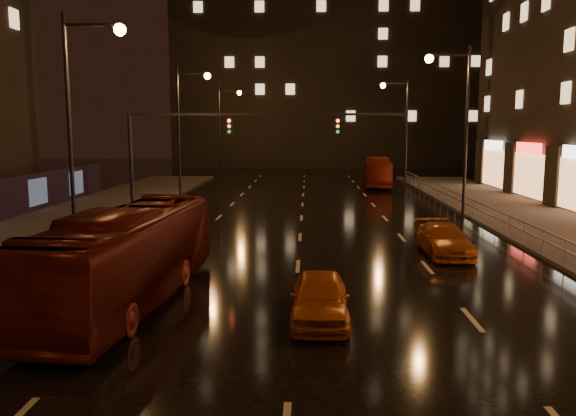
{
  "coord_description": "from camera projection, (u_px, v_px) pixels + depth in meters",
  "views": [
    {
      "loc": [
        0.37,
        -11.31,
        5.3
      ],
      "look_at": [
        -0.33,
        8.51,
        2.5
      ],
      "focal_mm": 35.0,
      "sensor_mm": 36.0,
      "label": 1
    }
  ],
  "objects": [
    {
      "name": "railing_right",
      "position": [
        496.0,
        214.0,
        29.27
      ],
      "size": [
        0.05,
        56.0,
        1.0
      ],
      "color": "#99999E",
      "rests_on": "sidewalk_right"
    },
    {
      "name": "taxi_near",
      "position": [
        320.0,
        298.0,
        15.54
      ],
      "size": [
        1.64,
        3.94,
        1.33
      ],
      "primitive_type": "imported",
      "rotation": [
        0.0,
        0.0,
        -0.02
      ],
      "color": "#D26113",
      "rests_on": "ground"
    },
    {
      "name": "traffic_signal",
      "position": [
        211.0,
        139.0,
        31.25
      ],
      "size": [
        15.31,
        0.32,
        6.2
      ],
      "color": "black",
      "rests_on": "ground"
    },
    {
      "name": "bus_red",
      "position": [
        128.0,
        256.0,
        17.04
      ],
      "size": [
        3.21,
        10.69,
        2.94
      ],
      "primitive_type": "imported",
      "rotation": [
        0.0,
        0.0,
        -0.07
      ],
      "color": "#5D140D",
      "rests_on": "ground"
    },
    {
      "name": "ground",
      "position": [
        301.0,
        223.0,
        31.74
      ],
      "size": [
        140.0,
        140.0,
        0.0
      ],
      "primitive_type": "plane",
      "color": "black",
      "rests_on": "ground"
    },
    {
      "name": "taxi_far",
      "position": [
        444.0,
        240.0,
        23.78
      ],
      "size": [
        1.94,
        4.48,
        1.28
      ],
      "primitive_type": "imported",
      "rotation": [
        0.0,
        0.0,
        0.03
      ],
      "color": "#BE5311",
      "rests_on": "ground"
    },
    {
      "name": "sidewalk_left",
      "position": [
        22.0,
        237.0,
        27.25
      ],
      "size": [
        7.0,
        70.0,
        0.15
      ],
      "primitive_type": "cube",
      "color": "#38332D",
      "rests_on": "ground"
    },
    {
      "name": "building_distant",
      "position": [
        334.0,
        40.0,
        80.54
      ],
      "size": [
        44.0,
        16.0,
        36.0
      ],
      "primitive_type": "cube",
      "color": "black",
      "rests_on": "ground"
    },
    {
      "name": "bus_curb",
      "position": [
        378.0,
        172.0,
        52.27
      ],
      "size": [
        3.12,
        9.7,
        2.66
      ],
      "primitive_type": "imported",
      "rotation": [
        0.0,
        0.0,
        -0.09
      ],
      "color": "maroon",
      "rests_on": "ground"
    }
  ]
}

